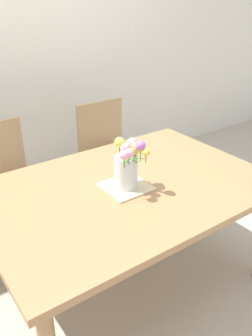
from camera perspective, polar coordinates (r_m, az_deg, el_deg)
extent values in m
plane|color=#B7AD99|center=(2.44, 0.14, -17.69)|extent=(12.00, 12.00, 0.00)
cube|color=silver|center=(3.19, -17.97, 20.04)|extent=(7.00, 0.10, 2.80)
cube|color=#9E7047|center=(2.01, 0.16, -3.26)|extent=(1.61, 1.11, 0.04)
cylinder|color=#9E7047|center=(2.91, 6.33, -1.44)|extent=(0.07, 0.07, 0.68)
cube|color=tan|center=(2.62, -18.51, -3.29)|extent=(0.42, 0.42, 0.04)
cylinder|color=tan|center=(2.64, -12.79, -8.31)|extent=(0.04, 0.04, 0.44)
cylinder|color=tan|center=(2.93, -15.66, -4.90)|extent=(0.04, 0.04, 0.44)
cube|color=tan|center=(2.94, -2.09, 1.60)|extent=(0.42, 0.42, 0.04)
cylinder|color=tan|center=(3.01, 2.74, -2.84)|extent=(0.04, 0.04, 0.44)
cylinder|color=tan|center=(2.83, -3.02, -4.93)|extent=(0.04, 0.04, 0.44)
cylinder|color=tan|center=(3.27, -1.15, -0.31)|extent=(0.04, 0.04, 0.44)
cylinder|color=tan|center=(3.10, -6.63, -2.06)|extent=(0.04, 0.04, 0.44)
cube|color=tan|center=(3.00, -4.21, 6.80)|extent=(0.42, 0.04, 0.42)
cube|color=#CCB789|center=(1.98, 0.00, -3.00)|extent=(0.25, 0.25, 0.01)
cylinder|color=silver|center=(1.93, 0.00, -0.60)|extent=(0.13, 0.13, 0.18)
sphere|color=#EA9EBC|center=(1.81, 0.51, 2.37)|extent=(0.05, 0.05, 0.05)
cylinder|color=#478438|center=(1.82, 0.50, 1.50)|extent=(0.01, 0.01, 0.06)
sphere|color=#EA9EBC|center=(1.77, -0.30, 2.07)|extent=(0.05, 0.05, 0.05)
cylinder|color=#478438|center=(1.78, -0.30, 1.03)|extent=(0.01, 0.01, 0.07)
sphere|color=#B266C6|center=(1.83, 2.35, 3.65)|extent=(0.05, 0.05, 0.05)
cylinder|color=#478438|center=(1.85, 2.33, 2.33)|extent=(0.01, 0.01, 0.09)
sphere|color=#EA9EBC|center=(1.91, 0.02, 3.28)|extent=(0.06, 0.06, 0.06)
cylinder|color=#478438|center=(1.92, 0.02, 2.64)|extent=(0.01, 0.01, 0.05)
sphere|color=#EA9EBC|center=(1.91, 1.04, 2.97)|extent=(0.06, 0.06, 0.06)
cylinder|color=#478438|center=(1.92, 1.04, 2.44)|extent=(0.01, 0.01, 0.04)
sphere|color=#EA9EBC|center=(1.91, 1.12, 4.05)|extent=(0.06, 0.06, 0.06)
cylinder|color=#478438|center=(1.92, 1.11, 3.05)|extent=(0.01, 0.01, 0.07)
sphere|color=#EFD14C|center=(1.83, 3.26, 2.58)|extent=(0.05, 0.05, 0.05)
cylinder|color=#478438|center=(1.84, 3.23, 1.71)|extent=(0.01, 0.01, 0.06)
sphere|color=#EFD14C|center=(1.93, -1.07, 4.19)|extent=(0.06, 0.06, 0.06)
cylinder|color=#478438|center=(1.94, -1.06, 3.27)|extent=(0.01, 0.01, 0.07)
sphere|color=#E55B4C|center=(1.89, 0.92, 3.36)|extent=(0.05, 0.05, 0.05)
cylinder|color=#478438|center=(1.90, 0.91, 2.54)|extent=(0.01, 0.01, 0.06)
sphere|color=#EFD14C|center=(1.89, 1.37, 3.16)|extent=(0.07, 0.07, 0.07)
cylinder|color=#478438|center=(1.90, 1.36, 2.46)|extent=(0.01, 0.01, 0.05)
ellipsoid|color=#478438|center=(1.84, -0.12, 1.52)|extent=(0.06, 0.07, 0.03)
ellipsoid|color=#478438|center=(1.86, 1.10, 1.37)|extent=(0.03, 0.07, 0.02)
ellipsoid|color=#478438|center=(1.87, 2.03, 1.59)|extent=(0.06, 0.07, 0.02)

